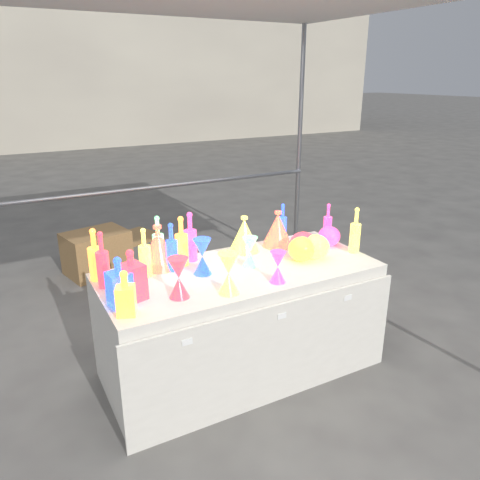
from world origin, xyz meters
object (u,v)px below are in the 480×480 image
bottle_0 (95,254)px  decanter_0 (125,293)px  lampshade_0 (158,247)px  cardboard_box_closed (97,253)px  hourglass_0 (179,278)px  display_table (241,321)px  globe_0 (302,250)px

bottle_0 → decanter_0: size_ratio=1.32×
decanter_0 → lampshade_0: 0.64m
cardboard_box_closed → decanter_0: decanter_0 is taller
bottle_0 → hourglass_0: 0.59m
cardboard_box_closed → display_table: bearing=-90.7°
display_table → hourglass_0: 0.72m
bottle_0 → globe_0: 1.33m
decanter_0 → globe_0: size_ratio=1.35×
cardboard_box_closed → bottle_0: bottle_0 is taller
display_table → bottle_0: (-0.85, 0.28, 0.54)m
display_table → bottle_0: size_ratio=5.56×
display_table → cardboard_box_closed: size_ratio=3.06×
cardboard_box_closed → decanter_0: (-0.32, -2.43, 0.66)m
globe_0 → lampshade_0: bearing=158.5°
display_table → globe_0: 0.63m
hourglass_0 → lampshade_0: size_ratio=0.82×
globe_0 → lampshade_0: (-0.88, 0.35, 0.07)m
display_table → decanter_0: decanter_0 is taller
cardboard_box_closed → hourglass_0: bearing=-103.4°
display_table → globe_0: bearing=-7.7°
cardboard_box_closed → decanter_0: bearing=-110.9°
bottle_0 → lampshade_0: bottle_0 is taller
bottle_0 → lampshade_0: bearing=0.9°
hourglass_0 → decanter_0: bearing=-169.6°
cardboard_box_closed → hourglass_0: 2.46m
decanter_0 → hourglass_0: decanter_0 is taller
bottle_0 → hourglass_0: bottle_0 is taller
hourglass_0 → lampshade_0: lampshade_0 is taller
display_table → hourglass_0: bearing=-159.6°
cardboard_box_closed → bottle_0: 2.06m
display_table → bottle_0: 1.05m
globe_0 → cardboard_box_closed: bearing=112.5°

